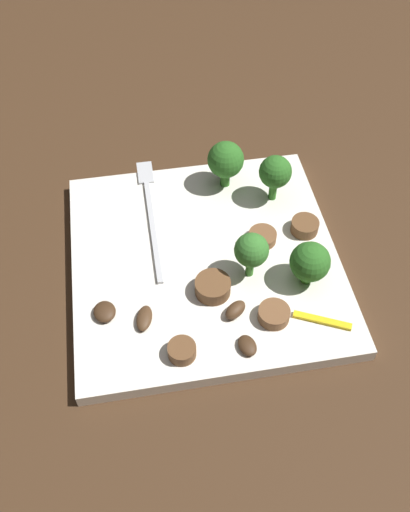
# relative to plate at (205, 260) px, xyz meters

# --- Properties ---
(ground_plane) EXTENTS (1.40, 1.40, 0.00)m
(ground_plane) POSITION_rel_plate_xyz_m (0.00, 0.00, -0.01)
(ground_plane) COLOR #422B19
(plate) EXTENTS (0.28, 0.28, 0.02)m
(plate) POSITION_rel_plate_xyz_m (0.00, 0.00, 0.00)
(plate) COLOR white
(plate) RESTS_ON ground_plane
(fork) EXTENTS (0.18, 0.02, 0.00)m
(fork) POSITION_rel_plate_xyz_m (0.08, 0.05, 0.01)
(fork) COLOR silver
(fork) RESTS_ON plate
(broccoli_floret_0) EXTENTS (0.04, 0.04, 0.06)m
(broccoli_floret_0) POSITION_rel_plate_xyz_m (0.07, -0.09, 0.05)
(broccoli_floret_0) COLOR #347525
(broccoli_floret_0) RESTS_ON plate
(broccoli_floret_1) EXTENTS (0.04, 0.04, 0.06)m
(broccoli_floret_1) POSITION_rel_plate_xyz_m (0.10, -0.04, 0.04)
(broccoli_floret_1) COLOR #347525
(broccoli_floret_1) RESTS_ON plate
(broccoli_floret_2) EXTENTS (0.04, 0.04, 0.05)m
(broccoli_floret_2) POSITION_rel_plate_xyz_m (-0.05, -0.10, 0.04)
(broccoli_floret_2) COLOR #347525
(broccoli_floret_2) RESTS_ON plate
(broccoli_floret_3) EXTENTS (0.03, 0.03, 0.06)m
(broccoli_floret_3) POSITION_rel_plate_xyz_m (-0.03, -0.04, 0.04)
(broccoli_floret_3) COLOR #408630
(broccoli_floret_3) RESTS_ON plate
(sausage_slice_0) EXTENTS (0.05, 0.05, 0.02)m
(sausage_slice_0) POSITION_rel_plate_xyz_m (-0.05, 0.00, 0.02)
(sausage_slice_0) COLOR brown
(sausage_slice_0) RESTS_ON plate
(sausage_slice_1) EXTENTS (0.04, 0.04, 0.01)m
(sausage_slice_1) POSITION_rel_plate_xyz_m (0.01, -0.06, 0.01)
(sausage_slice_1) COLOR brown
(sausage_slice_1) RESTS_ON plate
(sausage_slice_2) EXTENTS (0.04, 0.04, 0.01)m
(sausage_slice_2) POSITION_rel_plate_xyz_m (0.02, -0.11, 0.01)
(sausage_slice_2) COLOR brown
(sausage_slice_2) RESTS_ON plate
(sausage_slice_3) EXTENTS (0.04, 0.04, 0.01)m
(sausage_slice_3) POSITION_rel_plate_xyz_m (-0.09, -0.05, 0.01)
(sausage_slice_3) COLOR brown
(sausage_slice_3) RESTS_ON plate
(sausage_slice_4) EXTENTS (0.04, 0.04, 0.01)m
(sausage_slice_4) POSITION_rel_plate_xyz_m (-0.11, 0.04, 0.01)
(sausage_slice_4) COLOR brown
(sausage_slice_4) RESTS_ON plate
(mushroom_0) EXTENTS (0.03, 0.02, 0.01)m
(mushroom_0) POSITION_rel_plate_xyz_m (-0.07, 0.07, 0.01)
(mushroom_0) COLOR #4C331E
(mushroom_0) RESTS_ON plate
(mushroom_1) EXTENTS (0.03, 0.03, 0.01)m
(mushroom_1) POSITION_rel_plate_xyz_m (-0.07, -0.02, 0.01)
(mushroom_1) COLOR #4C331E
(mushroom_1) RESTS_ON plate
(mushroom_2) EXTENTS (0.03, 0.02, 0.01)m
(mushroom_2) POSITION_rel_plate_xyz_m (-0.11, -0.02, 0.01)
(mushroom_2) COLOR #422B19
(mushroom_2) RESTS_ON plate
(mushroom_3) EXTENTS (0.03, 0.03, 0.01)m
(mushroom_3) POSITION_rel_plate_xyz_m (-0.05, 0.11, 0.01)
(mushroom_3) COLOR #422B19
(mushroom_3) RESTS_ON plate
(pepper_strip_0) EXTENTS (0.03, 0.05, 0.00)m
(pepper_strip_0) POSITION_rel_plate_xyz_m (-0.10, -0.10, 0.01)
(pepper_strip_0) COLOR yellow
(pepper_strip_0) RESTS_ON plate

